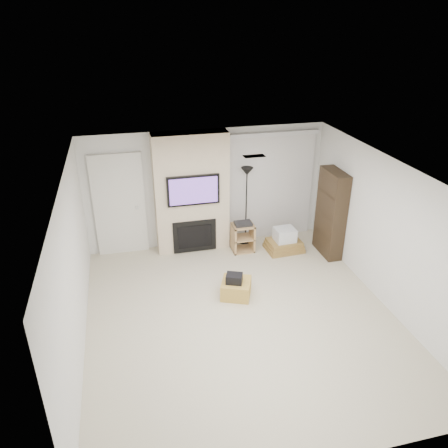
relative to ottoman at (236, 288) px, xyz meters
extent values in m
cube|color=beige|center=(-0.08, -0.61, -0.15)|extent=(5.00, 5.50, 0.00)
cube|color=white|center=(-0.08, -0.61, 2.35)|extent=(5.00, 5.50, 0.00)
cube|color=silver|center=(-0.08, 2.14, 1.10)|extent=(5.00, 0.00, 2.50)
cube|color=silver|center=(-0.08, -3.36, 1.10)|extent=(5.00, 0.00, 2.50)
cube|color=silver|center=(-2.58, -0.61, 1.10)|extent=(0.00, 5.50, 2.50)
cube|color=silver|center=(2.42, -0.61, 1.10)|extent=(0.00, 5.50, 2.50)
cube|color=silver|center=(0.32, 0.19, 2.35)|extent=(0.35, 0.18, 0.01)
cube|color=#BB933E|center=(0.00, 0.00, 0.00)|extent=(0.65, 0.65, 0.30)
cube|color=black|center=(-0.04, -0.03, 0.23)|extent=(0.34, 0.31, 0.16)
cube|color=beige|center=(-0.43, 1.94, 1.10)|extent=(1.50, 0.40, 2.50)
cube|color=black|center=(-0.43, 1.71, 1.25)|extent=(1.05, 0.06, 0.62)
cube|color=#583689|center=(-0.43, 1.68, 1.25)|extent=(0.96, 0.00, 0.54)
cube|color=black|center=(-0.43, 1.73, 0.22)|extent=(0.90, 0.04, 0.70)
cube|color=black|center=(-0.43, 1.71, 0.22)|extent=(0.70, 0.02, 0.50)
cube|color=silver|center=(-1.88, 2.10, 0.92)|extent=(1.02, 0.08, 2.14)
cube|color=silver|center=(-1.88, 2.11, 0.87)|extent=(0.90, 0.05, 2.05)
cylinder|color=silver|center=(-1.54, 2.06, 0.85)|extent=(0.07, 0.06, 0.07)
cube|color=silver|center=(1.32, 2.08, 2.18)|extent=(1.98, 0.10, 0.08)
cube|color=silver|center=(1.32, 2.09, 0.99)|extent=(1.90, 0.03, 2.29)
cylinder|color=black|center=(0.72, 1.89, -0.14)|extent=(0.25, 0.25, 0.03)
cylinder|color=black|center=(0.72, 1.89, 0.67)|extent=(0.03, 0.03, 1.60)
cone|color=black|center=(0.72, 1.89, 1.49)|extent=(0.25, 0.25, 0.16)
cube|color=tan|center=(0.36, 1.56, 0.15)|extent=(0.04, 0.38, 0.60)
cube|color=tan|center=(0.77, 1.56, 0.15)|extent=(0.04, 0.38, 0.60)
cube|color=tan|center=(0.57, 1.56, -0.14)|extent=(0.45, 0.38, 0.03)
cube|color=tan|center=(0.57, 1.56, 0.15)|extent=(0.45, 0.38, 0.03)
cube|color=tan|center=(0.57, 1.56, 0.43)|extent=(0.45, 0.38, 0.03)
cube|color=black|center=(0.57, 1.56, 0.48)|extent=(0.35, 0.25, 0.06)
cube|color=olive|center=(1.42, 1.36, -0.11)|extent=(0.78, 0.61, 0.08)
cube|color=olive|center=(1.42, 1.36, -0.03)|extent=(0.74, 0.57, 0.07)
cube|color=olive|center=(1.42, 1.36, 0.04)|extent=(0.70, 0.53, 0.07)
cube|color=silver|center=(1.42, 1.36, 0.22)|extent=(0.43, 0.39, 0.27)
cube|color=black|center=(2.26, 1.05, 0.75)|extent=(0.30, 0.80, 1.80)
cube|color=black|center=(2.24, 1.05, 0.30)|extent=(0.26, 0.72, 0.02)
cube|color=black|center=(2.24, 1.05, 0.75)|extent=(0.26, 0.72, 0.02)
cube|color=black|center=(2.24, 1.05, 1.20)|extent=(0.26, 0.72, 0.02)
camera|label=1|loc=(-1.74, -6.23, 4.42)|focal=35.00mm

